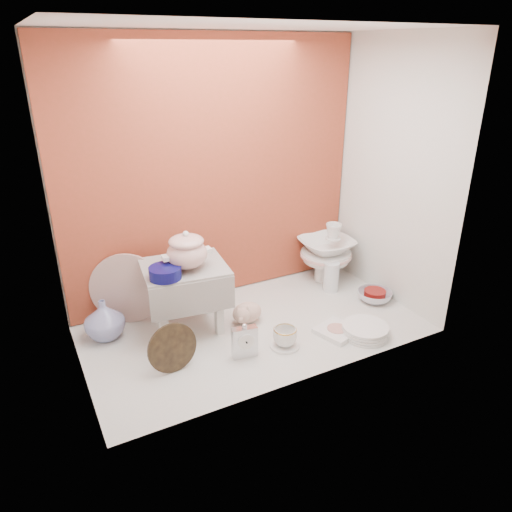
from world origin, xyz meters
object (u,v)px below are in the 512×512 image
at_px(plush_pig, 247,312).
at_px(porcelain_tower, 326,252).
at_px(dinner_plate_stack, 365,330).
at_px(step_stool, 186,297).
at_px(mantel_clock, 245,340).
at_px(floral_platter, 127,289).
at_px(blue_white_vase, 104,319).
at_px(gold_rim_teacup, 285,336).
at_px(soup_tureen, 187,250).
at_px(crystal_bowl, 375,296).

distance_m(plush_pig, porcelain_tower, 0.76).
distance_m(dinner_plate_stack, porcelain_tower, 0.71).
relative_size(step_stool, mantel_clock, 2.33).
height_order(floral_platter, mantel_clock, floral_platter).
xyz_separation_m(mantel_clock, dinner_plate_stack, (0.65, -0.13, -0.06)).
bearing_deg(dinner_plate_stack, blue_white_vase, 153.01).
distance_m(floral_platter, gold_rim_teacup, 0.90).
bearing_deg(floral_platter, porcelain_tower, -3.37).
bearing_deg(porcelain_tower, step_stool, -172.17).
bearing_deg(mantel_clock, porcelain_tower, 40.94).
height_order(blue_white_vase, mantel_clock, blue_white_vase).
height_order(soup_tureen, floral_platter, soup_tureen).
height_order(floral_platter, porcelain_tower, floral_platter).
relative_size(mantel_clock, gold_rim_teacup, 1.49).
relative_size(floral_platter, blue_white_vase, 1.85).
bearing_deg(floral_platter, blue_white_vase, -144.98).
bearing_deg(mantel_clock, soup_tureen, 122.74).
bearing_deg(step_stool, porcelain_tower, 14.96).
xyz_separation_m(floral_platter, crystal_bowl, (1.37, -0.46, -0.17)).
bearing_deg(plush_pig, step_stool, 136.78).
xyz_separation_m(soup_tureen, mantel_clock, (0.15, -0.35, -0.38)).
bearing_deg(porcelain_tower, mantel_clock, -148.28).
height_order(soup_tureen, mantel_clock, soup_tureen).
relative_size(floral_platter, plush_pig, 1.85).
distance_m(soup_tureen, porcelain_tower, 1.06).
xyz_separation_m(blue_white_vase, gold_rim_teacup, (0.80, -0.51, -0.05)).
bearing_deg(dinner_plate_stack, step_stool, 147.28).
relative_size(plush_pig, gold_rim_teacup, 1.77).
height_order(step_stool, dinner_plate_stack, step_stool).
bearing_deg(blue_white_vase, floral_platter, 35.02).
distance_m(plush_pig, gold_rim_teacup, 0.31).
distance_m(soup_tureen, crystal_bowl, 1.20).
xyz_separation_m(soup_tureen, plush_pig, (0.31, -0.06, -0.41)).
relative_size(soup_tureen, blue_white_vase, 1.14).
relative_size(step_stool, soup_tureen, 1.73).
bearing_deg(gold_rim_teacup, mantel_clock, 175.22).
relative_size(crystal_bowl, porcelain_tower, 0.53).
xyz_separation_m(blue_white_vase, mantel_clock, (0.57, -0.50, -0.02)).
xyz_separation_m(step_stool, crystal_bowl, (1.11, -0.25, -0.15)).
distance_m(floral_platter, plush_pig, 0.67).
bearing_deg(floral_platter, soup_tureen, -44.06).
bearing_deg(plush_pig, blue_white_vase, 139.76).
bearing_deg(blue_white_vase, crystal_bowl, -12.99).
xyz_separation_m(step_stool, blue_white_vase, (-0.42, 0.11, -0.08)).
distance_m(blue_white_vase, gold_rim_teacup, 0.95).
bearing_deg(plush_pig, soup_tureen, 144.23).
relative_size(dinner_plate_stack, porcelain_tower, 0.66).
bearing_deg(mantel_clock, blue_white_vase, 148.42).
bearing_deg(plush_pig, gold_rim_teacup, -101.32).
bearing_deg(crystal_bowl, blue_white_vase, 167.01).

